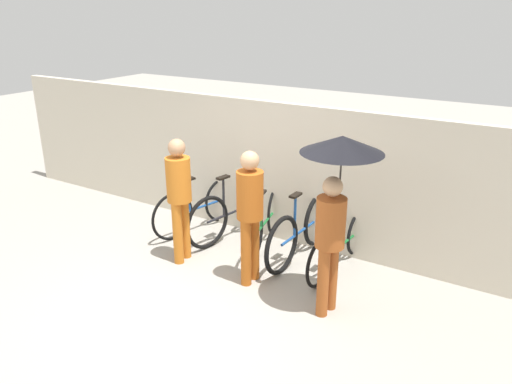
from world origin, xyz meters
The scene contains 10 objects.
ground_plane centered at (0.00, 0.00, 0.00)m, with size 30.00×30.00×0.00m, color #9E998E.
back_wall centered at (0.00, 2.10, 1.00)m, with size 10.55×0.12×2.00m.
parked_bicycle_0 centered at (-1.15, 1.70, 0.38)m, with size 0.55×1.65×1.09m.
parked_bicycle_1 centered at (-0.57, 1.75, 0.40)m, with size 0.51×1.74×1.01m.
parked_bicycle_2 centered at (0.00, 1.72, 0.39)m, with size 0.54×1.72×1.11m.
parked_bicycle_3 centered at (0.58, 1.69, 0.40)m, with size 0.44×1.77×1.10m.
parked_bicycle_4 centered at (1.15, 1.68, 0.35)m, with size 0.44×1.71×1.10m.
pedestrian_leading centered at (-0.75, 0.79, 0.99)m, with size 0.32×0.32×1.68m.
pedestrian_center centered at (0.33, 0.80, 0.99)m, with size 0.32×0.32×1.68m.
pedestrian_trailing centered at (1.41, 0.77, 1.51)m, with size 0.87×0.87×2.00m.
Camera 1 is at (3.24, -3.81, 3.24)m, focal length 35.00 mm.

